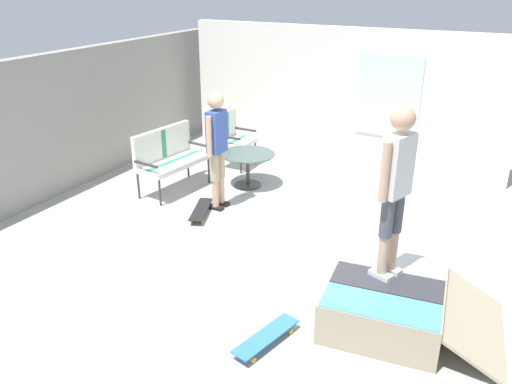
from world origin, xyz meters
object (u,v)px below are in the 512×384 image
(skate_ramp, at_px, (388,300))
(person_watching, at_px, (217,142))
(patio_table, at_px, (248,163))
(skateboard_by_bench, at_px, (201,210))
(patio_bench, at_px, (168,154))
(skateboard_spare, at_px, (266,337))
(person_skater, at_px, (396,180))
(patio_chair_near_house, at_px, (232,134))

(skate_ramp, height_order, person_watching, person_watching)
(patio_table, bearing_deg, person_watching, -178.94)
(skateboard_by_bench, bearing_deg, patio_bench, 58.74)
(patio_table, bearing_deg, skateboard_spare, -148.87)
(person_skater, bearing_deg, patio_table, 50.63)
(patio_chair_near_house, distance_m, person_skater, 4.93)
(patio_bench, height_order, person_skater, person_skater)
(patio_table, bearing_deg, person_skater, -129.37)
(skate_ramp, distance_m, skateboard_spare, 1.33)
(patio_table, height_order, skateboard_spare, patio_table)
(skate_ramp, xyz_separation_m, skateboard_by_bench, (1.20, 3.10, -0.14))
(skate_ramp, distance_m, patio_chair_near_house, 5.01)
(skateboard_spare, bearing_deg, skateboard_by_bench, 45.29)
(patio_table, bearing_deg, patio_chair_near_house, 45.20)
(patio_bench, bearing_deg, skateboard_by_bench, -121.26)
(patio_table, xyz_separation_m, skateboard_spare, (-3.48, -2.10, -0.32))
(patio_bench, bearing_deg, skate_ramp, -113.87)
(person_watching, distance_m, skateboard_spare, 3.40)
(skateboard_spare, bearing_deg, skate_ramp, -44.63)
(patio_chair_near_house, height_order, person_watching, person_watching)
(patio_table, height_order, person_watching, person_watching)
(patio_bench, height_order, person_watching, person_watching)
(person_skater, bearing_deg, person_watching, 63.71)
(skate_ramp, bearing_deg, skateboard_spare, 135.37)
(person_watching, height_order, skateboard_spare, person_watching)
(person_watching, bearing_deg, skate_ramp, -117.50)
(skate_ramp, relative_size, patio_chair_near_house, 1.83)
(patio_chair_near_house, xyz_separation_m, person_skater, (-3.15, -3.68, 0.89))
(skateboard_by_bench, relative_size, skateboard_spare, 0.99)
(patio_chair_near_house, distance_m, skateboard_by_bench, 2.24)
(patio_table, height_order, skateboard_by_bench, patio_table)
(patio_bench, relative_size, patio_table, 1.45)
(patio_bench, xyz_separation_m, patio_chair_near_house, (1.45, -0.34, -0.00))
(person_watching, xyz_separation_m, skateboard_spare, (-2.51, -2.08, -0.97))
(skate_ramp, height_order, patio_bench, patio_bench)
(patio_bench, relative_size, person_watching, 0.74)
(patio_table, xyz_separation_m, person_watching, (-0.97, -0.02, 0.65))
(patio_chair_near_house, xyz_separation_m, patio_table, (-0.73, -0.74, -0.21))
(patio_bench, relative_size, skateboard_by_bench, 1.60)
(patio_bench, bearing_deg, person_skater, -112.86)
(skate_ramp, bearing_deg, person_watching, 62.50)
(skate_ramp, height_order, skateboard_by_bench, skate_ramp)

